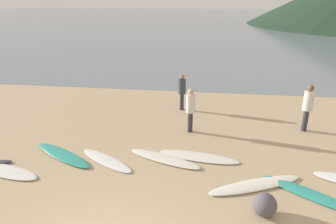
{
  "coord_description": "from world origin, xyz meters",
  "views": [
    {
      "loc": [
        1.88,
        -3.67,
        4.72
      ],
      "look_at": [
        0.44,
        6.89,
        0.6
      ],
      "focal_mm": 32.55,
      "sensor_mm": 36.0,
      "label": 1
    }
  ],
  "objects": [
    {
      "name": "person_2",
      "position": [
        1.3,
        6.56,
        0.97
      ],
      "size": [
        0.33,
        0.33,
        1.65
      ],
      "rotation": [
        0.0,
        0.0,
        0.47
      ],
      "color": "#2D2D38",
      "rests_on": "ground"
    },
    {
      "name": "surfboard_5",
      "position": [
        1.7,
        4.66,
        0.03
      ],
      "size": [
        2.57,
        0.97,
        0.07
      ],
      "primitive_type": "ellipsoid",
      "rotation": [
        0.0,
        0.0,
        -0.16
      ],
      "color": "silver",
      "rests_on": "ground"
    },
    {
      "name": "ocean_water",
      "position": [
        0.0,
        61.49,
        0.0
      ],
      "size": [
        140.0,
        100.0,
        0.01
      ],
      "primitive_type": "cube",
      "color": "slate",
      "rests_on": "ground"
    },
    {
      "name": "person_0",
      "position": [
        5.48,
        7.22,
        1.04
      ],
      "size": [
        0.35,
        0.35,
        1.76
      ],
      "rotation": [
        0.0,
        0.0,
        2.06
      ],
      "color": "#2D2D38",
      "rests_on": "ground"
    },
    {
      "name": "surfboard_4",
      "position": [
        0.67,
        4.38,
        0.04
      ],
      "size": [
        2.43,
        1.34,
        0.09
      ],
      "primitive_type": "ellipsoid",
      "rotation": [
        0.0,
        0.0,
        -0.36
      ],
      "color": "silver",
      "rests_on": "ground"
    },
    {
      "name": "surfboard_6",
      "position": [
        3.24,
        3.35,
        0.04
      ],
      "size": [
        2.65,
        1.59,
        0.08
      ],
      "primitive_type": "ellipsoid",
      "rotation": [
        0.0,
        0.0,
        0.43
      ],
      "color": "silver",
      "rests_on": "ground"
    },
    {
      "name": "surfboard_7",
      "position": [
        4.59,
        3.11,
        0.04
      ],
      "size": [
        2.38,
        1.82,
        0.09
      ],
      "primitive_type": "ellipsoid",
      "rotation": [
        0.0,
        0.0,
        -0.6
      ],
      "color": "teal",
      "rests_on": "ground"
    },
    {
      "name": "person_1",
      "position": [
        0.78,
        8.82,
        0.93
      ],
      "size": [
        0.32,
        0.32,
        1.58
      ],
      "rotation": [
        0.0,
        0.0,
        5.49
      ],
      "color": "#2D2D38",
      "rests_on": "ground"
    },
    {
      "name": "surfboard_1",
      "position": [
        -3.67,
        3.09,
        0.04
      ],
      "size": [
        2.21,
        1.06,
        0.07
      ],
      "primitive_type": "ellipsoid",
      "rotation": [
        0.0,
        0.0,
        -0.23
      ],
      "color": "white",
      "rests_on": "ground"
    },
    {
      "name": "surfboard_3",
      "position": [
        -1.06,
        4.07,
        0.03
      ],
      "size": [
        2.07,
        1.54,
        0.06
      ],
      "primitive_type": "ellipsoid",
      "rotation": [
        0.0,
        0.0,
        -0.56
      ],
      "color": "white",
      "rests_on": "ground"
    },
    {
      "name": "beach_rock_near",
      "position": [
        3.29,
        2.24,
        0.28
      ],
      "size": [
        0.55,
        0.55,
        0.55
      ],
      "primitive_type": "sphere",
      "color": "#514C51",
      "rests_on": "ground"
    },
    {
      "name": "ground_plane",
      "position": [
        0.0,
        10.0,
        -0.1
      ],
      "size": [
        120.0,
        120.0,
        0.2
      ],
      "primitive_type": "cube",
      "color": "tan",
      "rests_on": "ground"
    },
    {
      "name": "surfboard_2",
      "position": [
        -2.5,
        4.18,
        0.05
      ],
      "size": [
        2.42,
        1.69,
        0.1
      ],
      "primitive_type": "ellipsoid",
      "rotation": [
        0.0,
        0.0,
        -0.52
      ],
      "color": "teal",
      "rests_on": "ground"
    }
  ]
}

